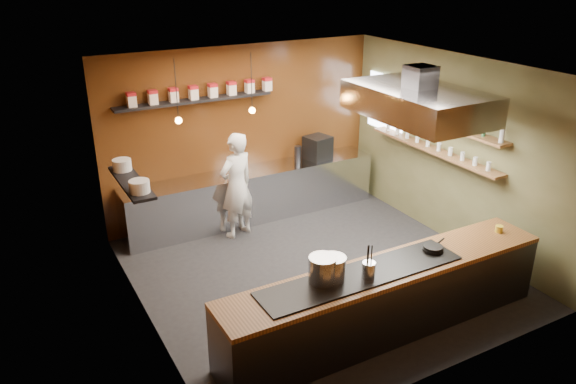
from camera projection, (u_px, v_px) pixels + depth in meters
floor at (317, 272)px, 8.32m from camera, size 5.00×5.00×0.00m
back_wall at (244, 132)px, 9.76m from camera, size 5.00×0.00×5.00m
left_wall at (140, 216)px, 6.63m from camera, size 0.00×5.00×5.00m
right_wall at (454, 151)px, 8.85m from camera, size 0.00×5.00×5.00m
ceiling at (322, 69)px, 7.16m from camera, size 5.00×5.00×0.00m
window_pane at (386, 103)px, 10.05m from camera, size 0.00×1.00×1.00m
prep_counter at (253, 194)px, 9.90m from camera, size 4.60×0.65×0.90m
pass_counter at (386, 299)px, 6.85m from camera, size 4.40×0.72×0.94m
tin_shelf at (195, 101)px, 8.97m from camera, size 2.60×0.26×0.04m
plate_shelf at (131, 182)px, 7.48m from camera, size 0.30×1.40×0.04m
bottle_shelf_upper at (436, 122)px, 8.86m from camera, size 0.26×2.80×0.04m
bottle_shelf_lower at (433, 150)px, 9.04m from camera, size 0.26×2.80×0.04m
extractor_hood at (418, 102)px, 7.60m from camera, size 1.20×2.00×0.72m
pendant_left at (178, 117)px, 8.23m from camera, size 0.10×0.10×0.95m
pendant_right at (252, 107)px, 8.77m from camera, size 0.10×0.10×0.95m
storage_tins at (203, 91)px, 8.98m from camera, size 2.43×0.13×0.22m
plate_stacks at (130, 175)px, 7.45m from camera, size 0.26×1.16×0.16m
bottles at (437, 113)px, 8.81m from camera, size 0.06×2.66×0.24m
wine_glasses at (433, 145)px, 9.01m from camera, size 0.07×2.37×0.13m
stockpot_large at (323, 270)px, 6.28m from camera, size 0.42×0.42×0.32m
stockpot_small at (333, 268)px, 6.33m from camera, size 0.39×0.39×0.29m
utensil_crock at (369, 270)px, 6.38m from camera, size 0.19×0.19×0.20m
frying_pan at (433, 248)px, 7.00m from camera, size 0.41×0.26×0.06m
butter_jar at (499, 229)px, 7.51m from camera, size 0.13×0.13×0.09m
espresso_machine at (318, 148)px, 10.22m from camera, size 0.49×0.48×0.42m
chef at (237, 185)px, 9.12m from camera, size 0.74×0.60×1.78m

